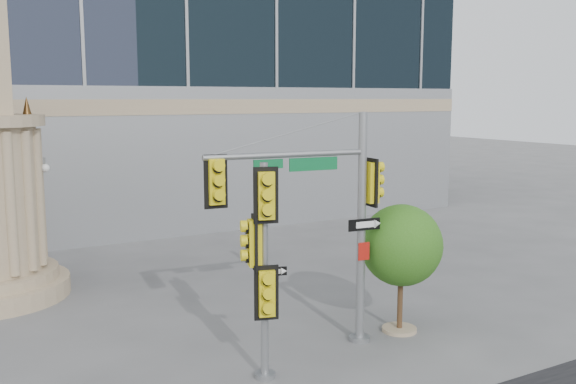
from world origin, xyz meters
TOP-DOWN VIEW (x-y plane):
  - ground at (0.00, 0.00)m, footprint 120.00×120.00m
  - main_signal_pole at (0.19, 1.26)m, footprint 4.06×0.73m
  - secondary_signal_pole at (-1.76, 0.43)m, footprint 0.75×0.69m
  - street_tree at (2.37, 1.22)m, footprint 1.98×1.93m

SIDE VIEW (x-z plane):
  - ground at x=0.00m, z-range 0.00..0.00m
  - street_tree at x=2.37m, z-range 0.49..3.57m
  - secondary_signal_pole at x=-1.76m, z-range 0.38..4.72m
  - main_signal_pole at x=0.19m, z-range 0.63..5.88m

